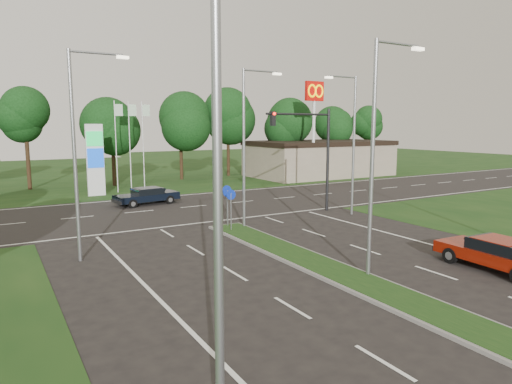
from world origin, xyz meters
TOP-DOWN VIEW (x-y plane):
  - ground at (0.00, 0.00)m, footprint 160.00×160.00m
  - verge_far at (0.00, 55.00)m, footprint 160.00×50.00m
  - cross_road at (0.00, 24.00)m, footprint 160.00×12.00m
  - median_kerb at (0.00, 4.00)m, footprint 2.00×26.00m
  - commercial_building at (22.00, 36.00)m, footprint 16.00×9.00m
  - streetlight_median_near at (1.00, 6.00)m, footprint 2.53×0.22m
  - streetlight_median_far at (1.00, 16.00)m, footprint 2.53×0.22m
  - streetlight_left_near at (-8.30, 0.00)m, footprint 2.53×0.22m
  - streetlight_left_far at (-8.30, 14.00)m, footprint 2.53×0.22m
  - streetlight_right_far at (8.80, 16.00)m, footprint 2.53×0.22m
  - traffic_signal at (7.19, 18.00)m, footprint 5.10×0.42m
  - median_signs at (0.00, 16.40)m, footprint 1.16×1.76m
  - gas_pylon at (-3.79, 33.05)m, footprint 5.80×1.26m
  - mcdonalds_sign at (18.00, 31.97)m, footprint 2.20×0.47m
  - treeline_far at (0.10, 39.93)m, footprint 6.00×6.00m
  - red_sedan at (6.00, 3.98)m, footprint 2.18×4.87m
  - navy_sedan at (-1.64, 26.65)m, footprint 4.81×2.48m

SIDE VIEW (x-z plane):
  - ground at x=0.00m, z-range 0.00..0.00m
  - verge_far at x=0.00m, z-range -0.01..0.01m
  - cross_road at x=0.00m, z-range -0.01..0.01m
  - median_kerb at x=0.00m, z-range 0.00..0.12m
  - navy_sedan at x=-1.64m, z-range 0.05..1.31m
  - red_sedan at x=6.00m, z-range 0.05..1.36m
  - median_signs at x=0.00m, z-range 0.52..2.90m
  - commercial_building at x=22.00m, z-range 0.00..4.00m
  - gas_pylon at x=-3.79m, z-range -0.80..7.20m
  - traffic_signal at x=7.19m, z-range 1.15..8.15m
  - streetlight_median_near at x=1.00m, z-range 0.58..9.58m
  - streetlight_median_far at x=1.00m, z-range 0.58..9.58m
  - streetlight_left_near at x=-8.30m, z-range 0.58..9.58m
  - streetlight_left_far at x=-8.30m, z-range 0.58..9.58m
  - streetlight_right_far at x=8.80m, z-range 0.58..9.58m
  - treeline_far at x=0.10m, z-range 1.88..11.78m
  - mcdonalds_sign at x=18.00m, z-range 2.79..13.19m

